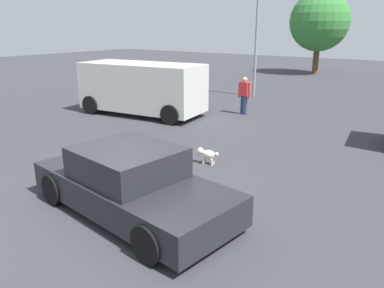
{
  "coord_description": "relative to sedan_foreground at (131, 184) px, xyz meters",
  "views": [
    {
      "loc": [
        5.07,
        -4.81,
        3.52
      ],
      "look_at": [
        0.23,
        1.99,
        0.9
      ],
      "focal_mm": 35.24,
      "sensor_mm": 36.0,
      "label": 1
    }
  ],
  "objects": [
    {
      "name": "dog",
      "position": [
        -0.29,
        3.13,
        -0.32
      ],
      "size": [
        0.61,
        0.3,
        0.43
      ],
      "rotation": [
        0.0,
        0.0,
        3.33
      ],
      "color": "beige",
      "rests_on": "ground_plane"
    },
    {
      "name": "van_white",
      "position": [
        -5.72,
        6.54,
        0.53
      ],
      "size": [
        5.28,
        2.75,
        2.09
      ],
      "rotation": [
        0.0,
        0.0,
        0.13
      ],
      "color": "silver",
      "rests_on": "ground_plane"
    },
    {
      "name": "tree_back_left",
      "position": [
        -4.4,
        24.38,
        3.24
      ],
      "size": [
        4.34,
        4.34,
        6.02
      ],
      "color": "brown",
      "rests_on": "ground_plane"
    },
    {
      "name": "pedestrian",
      "position": [
        -2.31,
        8.97,
        0.31
      ],
      "size": [
        0.57,
        0.27,
        1.55
      ],
      "rotation": [
        0.0,
        0.0,
        4.63
      ],
      "color": "navy",
      "rests_on": "ground_plane"
    },
    {
      "name": "ground_plane",
      "position": [
        -0.2,
        0.01,
        -0.6
      ],
      "size": [
        80.0,
        80.0,
        0.0
      ],
      "primitive_type": "plane",
      "color": "#38383D"
    },
    {
      "name": "sedan_foreground",
      "position": [
        0.0,
        0.0,
        0.0
      ],
      "size": [
        4.57,
        2.41,
        1.31
      ],
      "rotation": [
        0.0,
        0.0,
        -0.13
      ],
      "color": "#232328",
      "rests_on": "ground_plane"
    }
  ]
}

